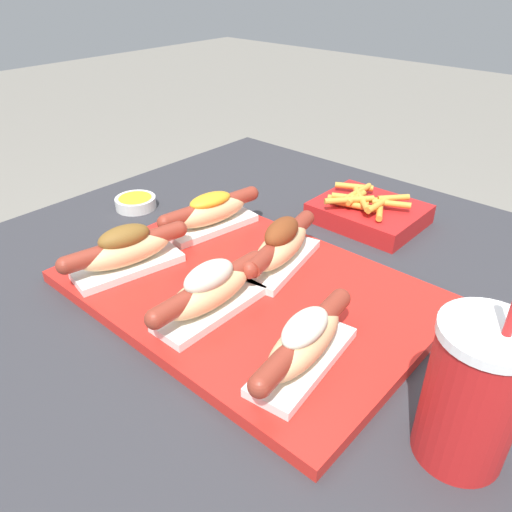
# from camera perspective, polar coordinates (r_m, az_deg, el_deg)

# --- Properties ---
(patio_table) EXTENTS (1.04, 1.12, 0.76)m
(patio_table) POSITION_cam_1_polar(r_m,az_deg,el_deg) (0.99, -0.55, -23.43)
(patio_table) COLOR #333338
(patio_table) RESTS_ON ground_plane
(serving_tray) EXTENTS (0.51, 0.36, 0.02)m
(serving_tray) POSITION_cam_1_polar(r_m,az_deg,el_deg) (0.73, -1.05, -3.91)
(serving_tray) COLOR red
(serving_tray) RESTS_ON patio_table
(hot_dog_0) EXTENTS (0.09, 0.20, 0.07)m
(hot_dog_0) POSITION_cam_1_polar(r_m,az_deg,el_deg) (0.76, -14.62, 0.65)
(hot_dog_0) COLOR white
(hot_dog_0) RESTS_ON serving_tray
(hot_dog_1) EXTENTS (0.06, 0.21, 0.07)m
(hot_dog_1) POSITION_cam_1_polar(r_m,az_deg,el_deg) (0.65, -5.31, -3.97)
(hot_dog_1) COLOR white
(hot_dog_1) RESTS_ON serving_tray
(hot_dog_2) EXTENTS (0.08, 0.20, 0.07)m
(hot_dog_2) POSITION_cam_1_polar(r_m,az_deg,el_deg) (0.58, 5.52, -9.80)
(hot_dog_2) COLOR white
(hot_dog_2) RESTS_ON serving_tray
(hot_dog_3) EXTENTS (0.08, 0.20, 0.06)m
(hot_dog_3) POSITION_cam_1_polar(r_m,az_deg,el_deg) (0.86, -5.18, 5.08)
(hot_dog_3) COLOR white
(hot_dog_3) RESTS_ON serving_tray
(hot_dog_4) EXTENTS (0.09, 0.20, 0.08)m
(hot_dog_4) POSITION_cam_1_polar(r_m,az_deg,el_deg) (0.75, 2.91, 1.22)
(hot_dog_4) COLOR white
(hot_dog_4) RESTS_ON serving_tray
(sauce_bowl) EXTENTS (0.08, 0.08, 0.02)m
(sauce_bowl) POSITION_cam_1_polar(r_m,az_deg,el_deg) (1.01, -13.59, 6.01)
(sauce_bowl) COLOR silver
(sauce_bowl) RESTS_ON patio_table
(drink_cup) EXTENTS (0.09, 0.09, 0.22)m
(drink_cup) POSITION_cam_1_polar(r_m,az_deg,el_deg) (0.52, 23.50, -14.25)
(drink_cup) COLOR red
(drink_cup) RESTS_ON patio_table
(fries_basket) EXTENTS (0.19, 0.16, 0.06)m
(fries_basket) POSITION_cam_1_polar(r_m,az_deg,el_deg) (0.95, 12.68, 4.97)
(fries_basket) COLOR red
(fries_basket) RESTS_ON patio_table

